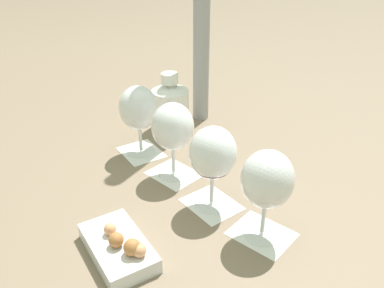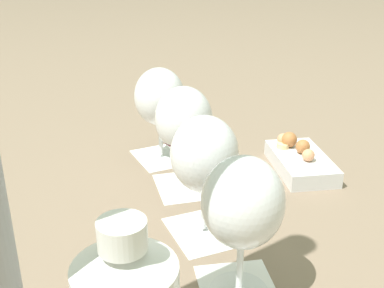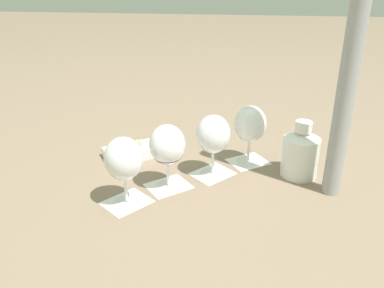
{
  "view_description": "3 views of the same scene",
  "coord_description": "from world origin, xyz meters",
  "px_view_note": "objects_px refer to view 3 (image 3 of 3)",
  "views": [
    {
      "loc": [
        0.78,
        0.02,
        0.54
      ],
      "look_at": [
        -0.0,
        0.01,
        0.12
      ],
      "focal_mm": 38.0,
      "sensor_mm": 36.0,
      "label": 1
    },
    {
      "loc": [
        -0.64,
        -0.28,
        0.41
      ],
      "look_at": [
        -0.0,
        0.01,
        0.12
      ],
      "focal_mm": 45.0,
      "sensor_mm": 36.0,
      "label": 2
    },
    {
      "loc": [
        -0.13,
        1.04,
        0.59
      ],
      "look_at": [
        -0.0,
        0.01,
        0.12
      ],
      "focal_mm": 38.0,
      "sensor_mm": 36.0,
      "label": 3
    }
  ],
  "objects_px": {
    "wine_glass_0": "(250,126)",
    "wine_glass_3": "(124,162)",
    "snack_dish": "(130,151)",
    "wine_glass_1": "(213,137)",
    "ceramic_vase": "(300,153)",
    "umbrella_pole": "(354,42)",
    "wine_glass_2": "(167,147)"
  },
  "relations": [
    {
      "from": "wine_glass_0",
      "to": "wine_glass_3",
      "type": "bearing_deg",
      "value": 41.06
    },
    {
      "from": "wine_glass_3",
      "to": "snack_dish",
      "type": "distance_m",
      "value": 0.3
    },
    {
      "from": "wine_glass_1",
      "to": "wine_glass_3",
      "type": "distance_m",
      "value": 0.28
    },
    {
      "from": "ceramic_vase",
      "to": "snack_dish",
      "type": "bearing_deg",
      "value": -6.48
    },
    {
      "from": "wine_glass_3",
      "to": "umbrella_pole",
      "type": "height_order",
      "value": "umbrella_pole"
    },
    {
      "from": "wine_glass_0",
      "to": "wine_glass_1",
      "type": "height_order",
      "value": "same"
    },
    {
      "from": "wine_glass_0",
      "to": "ceramic_vase",
      "type": "bearing_deg",
      "value": 154.7
    },
    {
      "from": "wine_glass_1",
      "to": "ceramic_vase",
      "type": "xyz_separation_m",
      "value": [
        -0.26,
        -0.02,
        -0.05
      ]
    },
    {
      "from": "wine_glass_3",
      "to": "snack_dish",
      "type": "xyz_separation_m",
      "value": [
        0.06,
        -0.27,
        -0.1
      ]
    },
    {
      "from": "wine_glass_0",
      "to": "wine_glass_3",
      "type": "height_order",
      "value": "same"
    },
    {
      "from": "wine_glass_3",
      "to": "umbrella_pole",
      "type": "distance_m",
      "value": 0.63
    },
    {
      "from": "ceramic_vase",
      "to": "umbrella_pole",
      "type": "distance_m",
      "value": 0.36
    },
    {
      "from": "umbrella_pole",
      "to": "wine_glass_3",
      "type": "bearing_deg",
      "value": 12.48
    },
    {
      "from": "ceramic_vase",
      "to": "wine_glass_2",
      "type": "bearing_deg",
      "value": 16.76
    },
    {
      "from": "wine_glass_1",
      "to": "wine_glass_3",
      "type": "relative_size",
      "value": 1.0
    },
    {
      "from": "ceramic_vase",
      "to": "umbrella_pole",
      "type": "xyz_separation_m",
      "value": [
        -0.08,
        0.09,
        0.34
      ]
    },
    {
      "from": "wine_glass_2",
      "to": "umbrella_pole",
      "type": "xyz_separation_m",
      "value": [
        -0.45,
        -0.02,
        0.29
      ]
    },
    {
      "from": "wine_glass_0",
      "to": "ceramic_vase",
      "type": "xyz_separation_m",
      "value": [
        -0.15,
        0.07,
        -0.05
      ]
    },
    {
      "from": "snack_dish",
      "to": "umbrella_pole",
      "type": "distance_m",
      "value": 0.74
    },
    {
      "from": "wine_glass_0",
      "to": "umbrella_pole",
      "type": "xyz_separation_m",
      "value": [
        -0.23,
        0.16,
        0.29
      ]
    },
    {
      "from": "wine_glass_2",
      "to": "wine_glass_3",
      "type": "bearing_deg",
      "value": 45.57
    },
    {
      "from": "ceramic_vase",
      "to": "wine_glass_0",
      "type": "bearing_deg",
      "value": -25.3
    },
    {
      "from": "ceramic_vase",
      "to": "snack_dish",
      "type": "distance_m",
      "value": 0.54
    },
    {
      "from": "wine_glass_1",
      "to": "umbrella_pole",
      "type": "bearing_deg",
      "value": 168.93
    },
    {
      "from": "snack_dish",
      "to": "umbrella_pole",
      "type": "bearing_deg",
      "value": 166.26
    },
    {
      "from": "wine_glass_2",
      "to": "wine_glass_0",
      "type": "bearing_deg",
      "value": -141.04
    },
    {
      "from": "wine_glass_0",
      "to": "snack_dish",
      "type": "relative_size",
      "value": 0.95
    },
    {
      "from": "wine_glass_0",
      "to": "wine_glass_2",
      "type": "relative_size",
      "value": 1.0
    },
    {
      "from": "wine_glass_3",
      "to": "wine_glass_1",
      "type": "bearing_deg",
      "value": -139.03
    },
    {
      "from": "snack_dish",
      "to": "wine_glass_3",
      "type": "bearing_deg",
      "value": 102.93
    },
    {
      "from": "wine_glass_0",
      "to": "wine_glass_2",
      "type": "bearing_deg",
      "value": 38.96
    },
    {
      "from": "wine_glass_0",
      "to": "wine_glass_3",
      "type": "relative_size",
      "value": 1.0
    }
  ]
}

